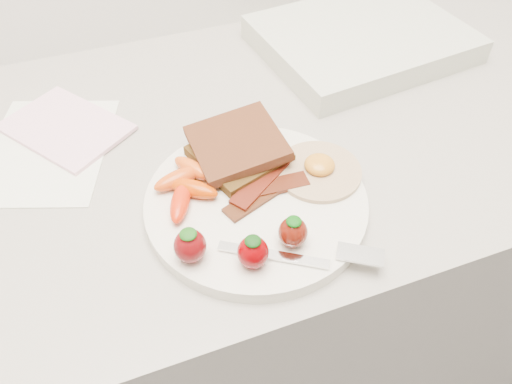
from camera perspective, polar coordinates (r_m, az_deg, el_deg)
name	(u,v)px	position (r m, az deg, el deg)	size (l,w,h in m)	color
counter	(223,306)	(1.06, -3.84, -12.85)	(2.00, 0.60, 0.90)	gray
plate	(256,203)	(0.61, 0.00, -1.22)	(0.27, 0.27, 0.02)	silver
toast_lower	(239,155)	(0.65, -1.94, 4.26)	(0.10, 0.10, 0.01)	black
toast_upper	(237,143)	(0.64, -2.22, 5.63)	(0.11, 0.11, 0.01)	#3F1D10
fried_egg	(319,169)	(0.63, 7.20, 2.61)	(0.12, 0.12, 0.02)	beige
bacon_strips	(263,188)	(0.61, 0.82, 0.43)	(0.12, 0.08, 0.01)	black
baby_carrots	(185,185)	(0.61, -8.06, 0.80)	(0.08, 0.11, 0.02)	#D54910
strawberries	(241,243)	(0.53, -1.68, -5.88)	(0.14, 0.06, 0.04)	#61070A
fork	(313,255)	(0.55, 6.52, -7.13)	(0.17, 0.09, 0.00)	silver
paper_sheet	(47,149)	(0.75, -22.79, 4.55)	(0.16, 0.22, 0.00)	white
notepad	(66,127)	(0.77, -20.91, 6.93)	(0.12, 0.17, 0.01)	#FCBFD2
appliance	(361,39)	(0.90, 11.95, 16.74)	(0.33, 0.26, 0.04)	beige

